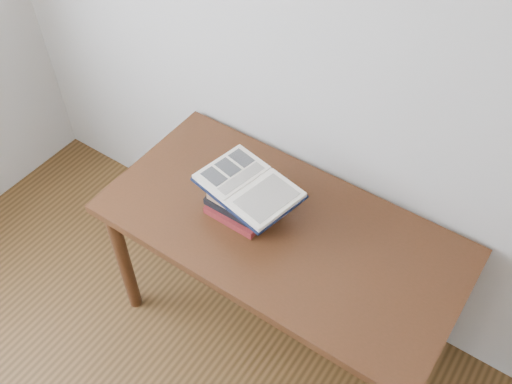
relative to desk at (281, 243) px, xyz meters
The scene contains 3 objects.
desk is the anchor object (origin of this frame).
book_stack 0.24m from the desk, behind, with size 0.25×0.20×0.12m.
open_book 0.28m from the desk, behind, with size 0.41×0.32×0.03m.
Camera 1 is at (0.66, 0.23, 2.41)m, focal length 40.00 mm.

